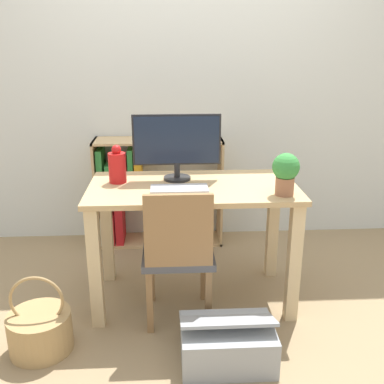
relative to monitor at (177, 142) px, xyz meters
name	(u,v)px	position (x,y,z in m)	size (l,w,h in m)	color
ground_plane	(193,296)	(0.09, -0.13, -0.98)	(10.00, 10.00, 0.00)	#997F5B
wall_back	(185,76)	(0.09, 0.91, 0.32)	(8.00, 0.05, 2.60)	silver
desk	(193,210)	(0.09, -0.13, -0.39)	(1.22, 0.64, 0.75)	tan
monitor	(177,142)	(0.00, 0.00, 0.00)	(0.53, 0.17, 0.40)	#232326
keyboard	(179,189)	(0.01, -0.21, -0.22)	(0.33, 0.15, 0.02)	#B2B2B7
vase	(117,166)	(-0.36, -0.04, -0.13)	(0.10, 0.10, 0.23)	red
potted_plant	(286,171)	(0.58, -0.33, -0.10)	(0.15, 0.15, 0.23)	#9E6647
chair	(178,251)	(-0.01, -0.38, -0.53)	(0.40, 0.40, 0.82)	#4C4C51
bookshelf	(137,192)	(-0.31, 0.73, -0.55)	(0.99, 0.28, 0.85)	tan
basket	(40,330)	(-0.74, -0.60, -0.86)	(0.33, 0.33, 0.43)	tan
storage_box	(227,342)	(0.23, -0.74, -0.87)	(0.47, 0.39, 0.27)	#999EA3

